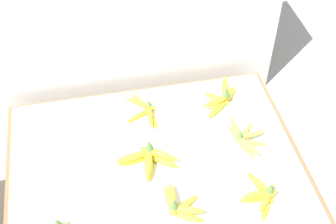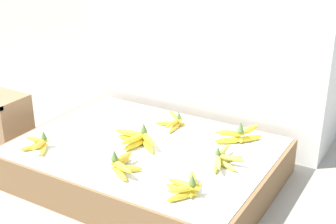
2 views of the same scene
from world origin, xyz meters
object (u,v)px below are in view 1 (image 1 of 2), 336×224
(banana_bunch_middle_midleft, at_px, (148,158))
(banana_bunch_middle_midright, at_px, (244,138))
(banana_bunch_front_midright, at_px, (262,194))
(banana_bunch_front_midleft, at_px, (179,206))
(banana_bunch_back_midleft, at_px, (145,110))
(banana_bunch_back_midright, at_px, (221,97))

(banana_bunch_middle_midleft, height_order, banana_bunch_middle_midright, banana_bunch_middle_midleft)
(banana_bunch_front_midright, bearing_deg, banana_bunch_front_midleft, 177.57)
(banana_bunch_middle_midleft, distance_m, banana_bunch_middle_midright, 0.42)
(banana_bunch_middle_midright, bearing_deg, banana_bunch_front_midleft, -141.17)
(banana_bunch_back_midleft, bearing_deg, banana_bunch_middle_midright, -33.22)
(banana_bunch_front_midright, xyz_separation_m, banana_bunch_back_midleft, (-0.36, 0.54, -0.01))
(banana_bunch_middle_midleft, relative_size, banana_bunch_back_midright, 1.15)
(banana_bunch_front_midleft, bearing_deg, banana_bunch_back_midleft, 94.29)
(banana_bunch_front_midright, height_order, banana_bunch_middle_midleft, banana_bunch_middle_midleft)
(banana_bunch_front_midright, relative_size, banana_bunch_back_midright, 0.96)
(banana_bunch_front_midleft, height_order, banana_bunch_middle_midright, banana_bunch_front_midleft)
(banana_bunch_front_midright, relative_size, banana_bunch_middle_midright, 0.93)
(banana_bunch_middle_midleft, bearing_deg, banana_bunch_front_midright, -32.84)
(banana_bunch_back_midright, bearing_deg, banana_bunch_front_midleft, -120.95)
(banana_bunch_front_midleft, xyz_separation_m, banana_bunch_front_midright, (0.32, -0.01, -0.00))
(banana_bunch_front_midleft, distance_m, banana_bunch_back_midleft, 0.53)
(banana_bunch_front_midright, distance_m, banana_bunch_back_midleft, 0.65)
(banana_bunch_front_midleft, bearing_deg, banana_bunch_front_midright, -2.43)
(banana_bunch_front_midleft, bearing_deg, banana_bunch_middle_midright, 38.83)
(banana_bunch_front_midleft, xyz_separation_m, banana_bunch_middle_midright, (0.34, 0.28, -0.01))
(banana_bunch_middle_midleft, bearing_deg, banana_bunch_back_midright, 35.83)
(banana_bunch_back_midleft, distance_m, banana_bunch_back_midright, 0.36)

